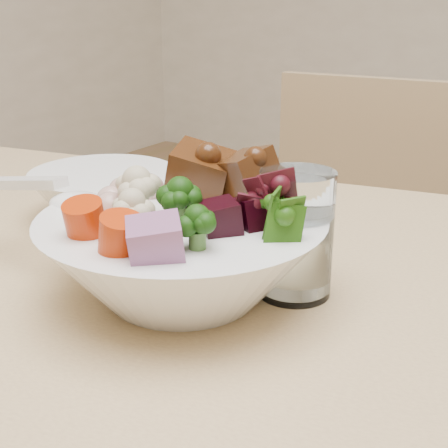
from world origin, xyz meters
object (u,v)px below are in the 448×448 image
at_px(water_glass, 296,239).
at_px(side_bowl, 104,195).
at_px(chair_far, 345,271).
at_px(food_bowl, 185,251).
at_px(dining_table, 376,418).

height_order(water_glass, side_bowl, water_glass).
height_order(chair_far, side_bowl, chair_far).
distance_m(food_bowl, side_bowl, 0.23).
relative_size(water_glass, side_bowl, 0.65).
relative_size(food_bowl, side_bowl, 1.45).
bearing_deg(chair_far, food_bowl, -85.08).
bearing_deg(chair_far, dining_table, -69.94).
xyz_separation_m(chair_far, food_bowl, (0.08, -0.64, 0.29)).
relative_size(chair_far, food_bowl, 3.22).
height_order(dining_table, food_bowl, food_bowl).
bearing_deg(side_bowl, food_bowl, -30.26).
bearing_deg(food_bowl, side_bowl, 149.74).
distance_m(dining_table, chair_far, 0.70).
bearing_deg(food_bowl, chair_far, 97.48).
relative_size(chair_far, water_glass, 7.16).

